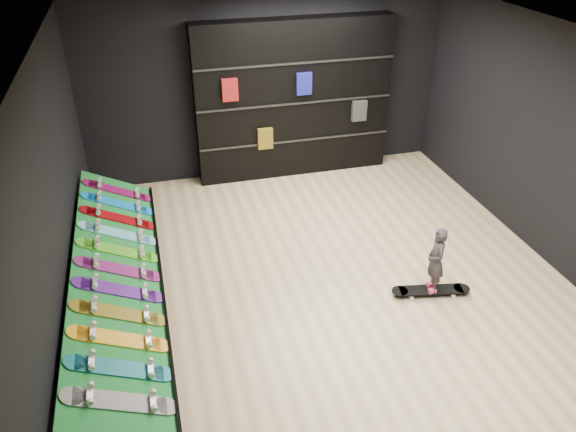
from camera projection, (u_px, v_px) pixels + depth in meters
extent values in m
cube|color=beige|center=(330.00, 286.00, 7.12)|extent=(6.00, 7.00, 0.01)
cube|color=white|center=(342.00, 47.00, 5.58)|extent=(6.00, 7.00, 0.01)
cube|color=black|center=(266.00, 87.00, 9.25)|extent=(6.00, 0.02, 3.00)
cube|color=black|center=(55.00, 216.00, 5.68)|extent=(0.02, 7.00, 3.00)
cube|color=black|center=(562.00, 153.00, 7.02)|extent=(0.02, 7.00, 3.00)
cube|color=#0F6322|center=(118.00, 271.00, 6.20)|extent=(0.92, 4.50, 0.46)
cube|color=black|center=(294.00, 100.00, 9.30)|extent=(3.27, 0.38, 2.62)
imported|color=black|center=(434.00, 272.00, 6.79)|extent=(0.17, 0.22, 0.52)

